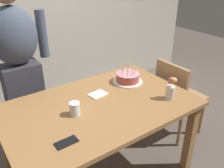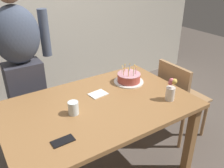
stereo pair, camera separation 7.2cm
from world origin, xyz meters
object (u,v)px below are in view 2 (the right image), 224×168
at_px(person_man_bearded, 22,68).
at_px(dining_chair, 178,95).
at_px(water_glass_near, 73,108).
at_px(cell_phone, 63,141).
at_px(birthday_cake, 129,78).
at_px(flower_vase, 171,90).
at_px(napkin_stack, 98,94).

distance_m(person_man_bearded, dining_chair, 1.56).
distance_m(water_glass_near, cell_phone, 0.32).
relative_size(birthday_cake, flower_vase, 1.43).
relative_size(birthday_cake, dining_chair, 0.32).
relative_size(person_man_bearded, dining_chair, 1.90).
relative_size(birthday_cake, water_glass_near, 2.76).
height_order(water_glass_near, person_man_bearded, person_man_bearded).
xyz_separation_m(water_glass_near, person_man_bearded, (-0.15, 0.77, 0.08)).
height_order(flower_vase, person_man_bearded, person_man_bearded).
xyz_separation_m(water_glass_near, cell_phone, (-0.19, -0.25, -0.05)).
relative_size(birthday_cake, person_man_bearded, 0.17).
xyz_separation_m(birthday_cake, person_man_bearded, (-0.81, 0.57, 0.09)).
relative_size(napkin_stack, dining_chair, 0.17).
xyz_separation_m(cell_phone, napkin_stack, (0.49, 0.40, 0.00)).
bearing_deg(person_man_bearded, dining_chair, 151.00).
distance_m(cell_phone, person_man_bearded, 1.03).
height_order(water_glass_near, flower_vase, flower_vase).
distance_m(birthday_cake, napkin_stack, 0.36).
bearing_deg(water_glass_near, napkin_stack, 27.21).
height_order(cell_phone, flower_vase, flower_vase).
bearing_deg(flower_vase, water_glass_near, 161.96).
relative_size(cell_phone, napkin_stack, 0.98).
bearing_deg(dining_chair, flower_vase, 122.58).
bearing_deg(birthday_cake, flower_vase, -78.25).
distance_m(napkin_stack, person_man_bearded, 0.78).
bearing_deg(cell_phone, birthday_cake, 26.86).
height_order(flower_vase, dining_chair, flower_vase).
bearing_deg(cell_phone, person_man_bearded, 87.12).
relative_size(cell_phone, dining_chair, 0.17).
bearing_deg(water_glass_near, person_man_bearded, 101.31).
distance_m(water_glass_near, napkin_stack, 0.34).
xyz_separation_m(person_man_bearded, dining_chair, (1.33, -0.74, -0.36)).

